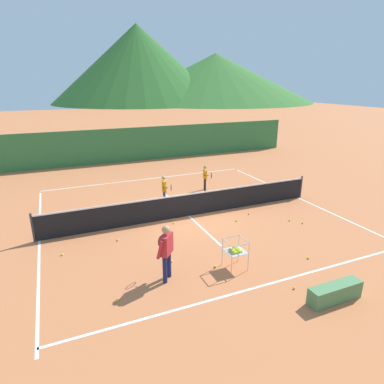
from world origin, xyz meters
name	(u,v)px	position (x,y,z in m)	size (l,w,h in m)	color
ground_plane	(189,216)	(0.00, 0.00, 0.00)	(120.00, 120.00, 0.00)	#C67042
line_baseline_near	(264,285)	(0.00, -5.31, 0.00)	(11.30, 0.08, 0.01)	white
line_baseline_far	(149,179)	(0.00, 5.90, 0.00)	(11.30, 0.08, 0.01)	white
line_sideline_west	(39,241)	(-5.65, 0.00, 0.00)	(0.08, 11.21, 0.01)	white
line_sideline_east	(297,198)	(5.65, 0.00, 0.00)	(0.08, 11.21, 0.01)	white
line_service_center	(189,216)	(0.00, 0.00, 0.00)	(0.08, 5.74, 0.01)	white
tennis_net	(189,205)	(0.00, 0.00, 0.50)	(11.66, 0.08, 1.05)	#333338
instructor	(166,248)	(-2.33, -3.98, 0.98)	(0.59, 0.79, 1.64)	#191E4C
student_0	(164,187)	(-0.48, 1.64, 0.81)	(0.42, 0.71, 1.35)	navy
student_1	(205,176)	(2.07, 2.77, 0.78)	(0.42, 0.70, 1.29)	black
ball_cart	(235,250)	(-0.29, -4.22, 0.58)	(0.58, 0.58, 0.90)	#B7B7BC
tennis_ball_0	(174,223)	(-0.84, -0.50, 0.03)	(0.07, 0.07, 0.07)	yellow
tennis_ball_1	(303,223)	(3.78, -2.50, 0.03)	(0.07, 0.07, 0.07)	yellow
tennis_ball_2	(294,288)	(0.64, -5.77, 0.03)	(0.07, 0.07, 0.07)	yellow
tennis_ball_3	(62,255)	(-4.97, -1.41, 0.03)	(0.07, 0.07, 0.07)	yellow
tennis_ball_4	(249,214)	(2.38, -0.85, 0.03)	(0.07, 0.07, 0.07)	yellow
tennis_ball_5	(290,220)	(3.48, -2.08, 0.03)	(0.07, 0.07, 0.07)	yellow
tennis_ball_6	(172,261)	(-1.90, -3.18, 0.03)	(0.07, 0.07, 0.07)	yellow
tennis_ball_7	(215,266)	(-0.81, -3.97, 0.03)	(0.07, 0.07, 0.07)	yellow
tennis_ball_8	(308,258)	(2.10, -4.68, 0.03)	(0.07, 0.07, 0.07)	yellow
tennis_ball_9	(117,300)	(-3.81, -4.41, 0.03)	(0.07, 0.07, 0.07)	yellow
tennis_ball_10	(237,220)	(1.54, -1.27, 0.03)	(0.07, 0.07, 0.07)	yellow
tennis_ball_11	(118,240)	(-3.14, -1.08, 0.03)	(0.07, 0.07, 0.07)	yellow
windscreen_fence	(128,145)	(0.00, 10.64, 1.15)	(24.86, 0.08, 2.30)	#33753D
courtside_bench	(335,293)	(1.24, -6.55, 0.23)	(1.50, 0.36, 0.46)	#4C7F4C
hill_0	(215,78)	(37.79, 71.60, 6.18)	(51.73, 51.73, 12.36)	#38702D
hill_1	(138,64)	(17.63, 74.94, 9.38)	(43.29, 43.29, 18.76)	#2D6628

